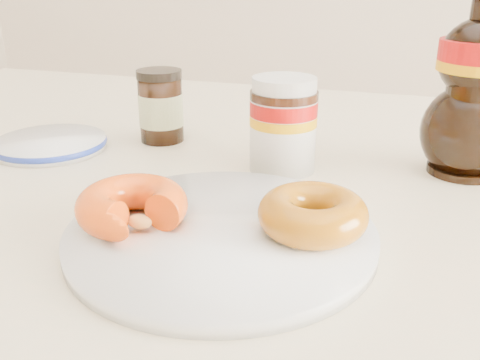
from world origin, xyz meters
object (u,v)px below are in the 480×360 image
(dark_jar, at_px, (161,107))
(syrup_bottle, at_px, (476,85))
(donut_bitten, at_px, (132,206))
(donut_whole, at_px, (313,214))
(nutella_jar, at_px, (283,121))
(dining_table, at_px, (245,242))
(blue_rim_saucer, at_px, (51,144))
(plate, at_px, (221,233))

(dark_jar, bearing_deg, syrup_bottle, -0.88)
(donut_bitten, distance_m, dark_jar, 0.27)
(donut_whole, relative_size, nutella_jar, 0.86)
(dining_table, height_order, donut_whole, donut_whole)
(blue_rim_saucer, bearing_deg, donut_whole, -21.84)
(donut_whole, xyz_separation_m, syrup_bottle, (0.13, 0.21, 0.07))
(syrup_bottle, bearing_deg, plate, -130.96)
(dining_table, height_order, syrup_bottle, syrup_bottle)
(dining_table, xyz_separation_m, blue_rim_saucer, (-0.25, 0.01, 0.09))
(nutella_jar, bearing_deg, blue_rim_saucer, -175.86)
(donut_whole, xyz_separation_m, dark_jar, (-0.24, 0.22, 0.02))
(plate, height_order, donut_bitten, donut_bitten)
(plate, xyz_separation_m, donut_bitten, (-0.07, -0.02, 0.02))
(donut_bitten, bearing_deg, nutella_jar, 73.56)
(nutella_jar, xyz_separation_m, syrup_bottle, (0.19, 0.05, 0.04))
(syrup_bottle, distance_m, blue_rim_saucer, 0.49)
(plate, xyz_separation_m, nutella_jar, (0.01, 0.18, 0.05))
(plate, bearing_deg, dark_jar, 125.32)
(donut_bitten, height_order, blue_rim_saucer, donut_bitten)
(dining_table, bearing_deg, donut_whole, -53.95)
(donut_whole, relative_size, blue_rim_saucer, 0.65)
(plate, distance_m, donut_whole, 0.08)
(nutella_jar, height_order, dark_jar, nutella_jar)
(plate, height_order, nutella_jar, nutella_jar)
(dining_table, relative_size, blue_rim_saucer, 10.27)
(plate, distance_m, dark_jar, 0.29)
(plate, distance_m, syrup_bottle, 0.31)
(donut_bitten, xyz_separation_m, syrup_bottle, (0.27, 0.24, 0.07))
(donut_bitten, xyz_separation_m, blue_rim_saucer, (-0.21, 0.17, -0.02))
(dining_table, xyz_separation_m, syrup_bottle, (0.22, 0.08, 0.18))
(nutella_jar, xyz_separation_m, dark_jar, (-0.17, 0.06, -0.01))
(dining_table, bearing_deg, plate, -80.13)
(syrup_bottle, bearing_deg, donut_whole, -120.68)
(dining_table, xyz_separation_m, plate, (0.03, -0.15, 0.09))
(donut_bitten, relative_size, donut_whole, 1.04)
(donut_bitten, relative_size, nutella_jar, 0.89)
(donut_bitten, height_order, dark_jar, dark_jar)
(plate, relative_size, syrup_bottle, 1.31)
(donut_bitten, height_order, nutella_jar, nutella_jar)
(dining_table, relative_size, nutella_jar, 13.63)
(dining_table, height_order, donut_bitten, donut_bitten)
(donut_whole, xyz_separation_m, blue_rim_saucer, (-0.35, 0.14, -0.02))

